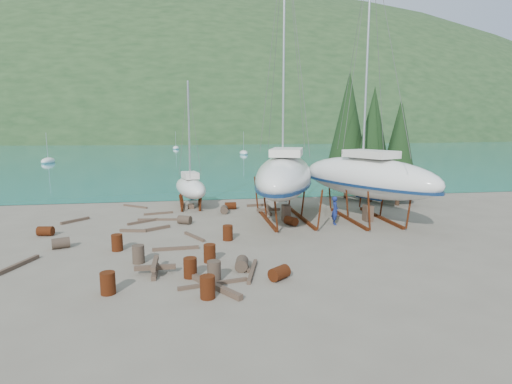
{
  "coord_description": "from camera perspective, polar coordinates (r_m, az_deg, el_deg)",
  "views": [
    {
      "loc": [
        -3.11,
        -20.87,
        6.37
      ],
      "look_at": [
        0.75,
        3.0,
        2.55
      ],
      "focal_mm": 28.0,
      "sensor_mm": 36.0,
      "label": 1
    }
  ],
  "objects": [
    {
      "name": "timber_5",
      "position": [
        18.23,
        -0.54,
        -11.22
      ],
      "size": [
        0.88,
        2.77,
        0.16
      ],
      "primitive_type": "cube",
      "rotation": [
        0.0,
        0.0,
        2.88
      ],
      "color": "brown",
      "rests_on": "ground"
    },
    {
      "name": "timber_16",
      "position": [
        16.63,
        -5.96,
        -13.19
      ],
      "size": [
        2.02,
        2.81,
        0.23
      ],
      "primitive_type": "cube",
      "rotation": [
        0.0,
        0.0,
        0.6
      ],
      "color": "brown",
      "rests_on": "ground"
    },
    {
      "name": "drum_8",
      "position": [
        22.49,
        -19.23,
        -6.84
      ],
      "size": [
        0.58,
        0.58,
        0.88
      ],
      "primitive_type": "cylinder",
      "color": "#612810",
      "rests_on": "ground"
    },
    {
      "name": "timber_14",
      "position": [
        22.0,
        -30.8,
        -8.92
      ],
      "size": [
        1.0,
        2.48,
        0.18
      ],
      "primitive_type": "cube",
      "rotation": [
        0.0,
        0.0,
        2.81
      ],
      "color": "brown",
      "rests_on": "ground"
    },
    {
      "name": "far_house_center",
      "position": [
        211.58,
        -13.88,
        7.78
      ],
      "size": [
        6.6,
        5.6,
        5.6
      ],
      "color": "beige",
      "rests_on": "ground"
    },
    {
      "name": "small_sailboat_shore",
      "position": [
        33.03,
        -9.34,
        0.69
      ],
      "size": [
        3.38,
        6.64,
        10.18
      ],
      "rotation": [
        0.0,
        0.0,
        0.23
      ],
      "color": "silver",
      "rests_on": "ground"
    },
    {
      "name": "timber_4",
      "position": [
        26.24,
        -17.15,
        -5.3
      ],
      "size": [
        1.69,
        0.57,
        0.17
      ],
      "primitive_type": "cube",
      "rotation": [
        0.0,
        0.0,
        1.33
      ],
      "color": "brown",
      "rests_on": "ground"
    },
    {
      "name": "cypress_mid_right",
      "position": [
        35.32,
        19.92,
        6.08
      ],
      "size": [
        3.06,
        3.06,
        8.5
      ],
      "color": "black",
      "rests_on": "ground"
    },
    {
      "name": "worker",
      "position": [
        27.34,
        11.22,
        -2.62
      ],
      "size": [
        0.57,
        0.77,
        1.92
      ],
      "primitive_type": "imported",
      "rotation": [
        0.0,
        0.0,
        1.41
      ],
      "color": "navy",
      "rests_on": "ground"
    },
    {
      "name": "moored_boat_far",
      "position": [
        131.1,
        -11.37,
        6.18
      ],
      "size": [
        2.0,
        5.0,
        6.05
      ],
      "color": "silver",
      "rests_on": "ground"
    },
    {
      "name": "large_sailboat_near",
      "position": [
        27.99,
        4.1,
        2.37
      ],
      "size": [
        7.37,
        13.0,
        19.67
      ],
      "rotation": [
        0.0,
        0.0,
        -0.32
      ],
      "color": "silver",
      "rests_on": "ground"
    },
    {
      "name": "drum_9",
      "position": [
        27.53,
        -10.16,
        -3.94
      ],
      "size": [
        1.05,
        0.91,
        0.58
      ],
      "primitive_type": "cylinder",
      "rotation": [
        1.57,
        0.0,
        1.11
      ],
      "color": "#2D2823",
      "rests_on": "ground"
    },
    {
      "name": "timber_8",
      "position": [
        26.39,
        -13.92,
        -5.06
      ],
      "size": [
        1.57,
        1.12,
        0.19
      ],
      "primitive_type": "cube",
      "rotation": [
        0.0,
        0.0,
        2.15
      ],
      "color": "brown",
      "rests_on": "ground"
    },
    {
      "name": "drum_11",
      "position": [
        30.61,
        -4.57,
        -2.52
      ],
      "size": [
        0.66,
        0.93,
        0.58
      ],
      "primitive_type": "cylinder",
      "rotation": [
        1.57,
        0.0,
        3.04
      ],
      "color": "#2D2823",
      "rests_on": "ground"
    },
    {
      "name": "timber_2",
      "position": [
        30.47,
        -24.41,
        -3.74
      ],
      "size": [
        1.57,
        1.7,
        0.19
      ],
      "primitive_type": "cube",
      "rotation": [
        0.0,
        0.0,
        2.4
      ],
      "color": "brown",
      "rests_on": "ground"
    },
    {
      "name": "drum_16",
      "position": [
        20.16,
        -16.45,
        -8.51
      ],
      "size": [
        0.58,
        0.58,
        0.88
      ],
      "primitive_type": "cylinder",
      "color": "#2D2823",
      "rests_on": "ground"
    },
    {
      "name": "drum_13",
      "position": [
        17.8,
        -9.38,
        -10.62
      ],
      "size": [
        0.58,
        0.58,
        0.88
      ],
      "primitive_type": "cylinder",
      "color": "#612810",
      "rests_on": "ground"
    },
    {
      "name": "timber_17",
      "position": [
        28.58,
        -15.84,
        -4.09
      ],
      "size": [
        1.96,
        1.45,
        0.16
      ],
      "primitive_type": "cube",
      "rotation": [
        0.0,
        0.0,
        2.19
      ],
      "color": "brown",
      "rests_on": "ground"
    },
    {
      "name": "timber_15",
      "position": [
        28.97,
        -13.52,
        -3.84
      ],
      "size": [
        3.14,
        0.57,
        0.15
      ],
      "primitive_type": "cube",
      "rotation": [
        0.0,
        0.0,
        1.43
      ],
      "color": "brown",
      "rests_on": "ground"
    },
    {
      "name": "drum_14",
      "position": [
        23.25,
        -4.06,
        -5.83
      ],
      "size": [
        0.58,
        0.58,
        0.88
      ],
      "primitive_type": "cylinder",
      "color": "#612810",
      "rests_on": "ground"
    },
    {
      "name": "drum_12",
      "position": [
        17.42,
        3.34,
        -11.48
      ],
      "size": [
        1.05,
        1.0,
        0.58
      ],
      "primitive_type": "cylinder",
      "rotation": [
        1.57,
        0.0,
        2.24
      ],
      "color": "#612810",
      "rests_on": "ground"
    },
    {
      "name": "drum_0",
      "position": [
        16.95,
        -20.4,
        -12.1
      ],
      "size": [
        0.58,
        0.58,
        0.88
      ],
      "primitive_type": "cylinder",
      "color": "#612810",
      "rests_on": "ground"
    },
    {
      "name": "cypress_far_right",
      "position": [
        38.66,
        19.74,
        6.73
      ],
      "size": [
        3.24,
        3.24,
        9.0
      ],
      "color": "black",
      "rests_on": "ground"
    },
    {
      "name": "drum_15",
      "position": [
        24.13,
        -26.11,
        -6.57
      ],
      "size": [
        1.03,
        0.85,
        0.58
      ],
      "primitive_type": "cylinder",
      "rotation": [
        1.57,
        0.0,
        1.93
      ],
      "color": "#2D2823",
      "rests_on": "ground"
    },
    {
      "name": "drum_4",
      "position": [
        32.1,
        -3.66,
        -1.97
      ],
      "size": [
        0.9,
        0.62,
        0.58
      ],
      "primitive_type": "cylinder",
      "rotation": [
        1.57,
        0.0,
        1.61
      ],
      "color": "#612810",
      "rests_on": "ground"
    },
    {
      "name": "cypress_back_left",
      "position": [
        37.62,
        13.02,
        9.18
      ],
      "size": [
        4.14,
        4.14,
        11.5
      ],
      "color": "black",
      "rests_on": "ground"
    },
    {
      "name": "drum_1",
      "position": [
        18.53,
        -2.05,
        -10.2
      ],
      "size": [
        0.73,
        0.97,
        0.58
      ],
      "primitive_type": "cylinder",
      "rotation": [
        1.57,
        0.0,
        2.95
      ],
      "color": "#2D2823",
      "rests_on": "ground"
    },
    {
      "name": "timber_3",
      "position": [
        16.94,
        -6.11,
        -12.9
      ],
      "size": [
        2.91,
        0.78,
        0.15
      ],
      "primitive_type": "cube",
      "rotation": [
        0.0,
        0.0,
        1.79
      ],
      "color": "brown",
      "rests_on": "ground"
    },
    {
      "name": "timber_0",
      "position": [
        34.4,
        -16.87,
        -1.97
      ],
      "size": [
        2.13,
        1.69,
        0.14
      ],
      "primitive_type": "cube",
      "rotation": [
        0.0,
        0.0,
        0.91
      ],
      "color": "brown",
      "rests_on": "ground"
    },
    {
      "name": "bay_water",
      "position": [
        335.95,
        -8.72,
        7.78
      ],
      "size": [
        700.0,
        700.0,
        0.0
      ],
      "primitive_type": "plane",
      "color": "teal",
      "rests_on": "ground"
    },
    {
      "name": "drum_6",
      "position": [
        26.88,
        5.04,
        -4.14
      ],
      "size": [
        0.94,
        1.05,
        0.58
      ],
      "primitive_type": "cylinder",
      "rotation": [
        1.57,
        0.0,
        0.51
      ],
      "color": "#612810",
      "rests_on": "ground"
    },
    {
      "name": "timber_pile_aft",
      "position": [
        30.43,
        1.8,
        -2.54
      ],
      "size": [
        1.8,
        1.8,
        0.6
      ],
      "color": "brown",
      "rests_on": "ground"
    },
    {
      "name": "moored_boat_mid",
      "position": [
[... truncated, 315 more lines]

